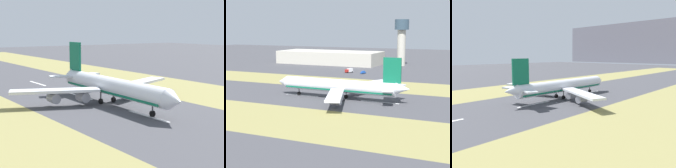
% 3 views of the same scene
% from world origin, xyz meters
% --- Properties ---
extents(ground_plane, '(800.00, 800.00, 0.00)m').
position_xyz_m(ground_plane, '(0.00, 0.00, 0.00)').
color(ground_plane, '#424247').
extents(grass_median_west, '(40.00, 600.00, 0.01)m').
position_xyz_m(grass_median_west, '(-45.00, 0.00, 0.00)').
color(grass_median_west, olive).
rests_on(grass_median_west, ground).
extents(grass_median_east, '(40.00, 600.00, 0.01)m').
position_xyz_m(grass_median_east, '(45.00, 0.00, 0.00)').
color(grass_median_east, olive).
rests_on(grass_median_east, ground).
extents(centreline_dash_mid, '(1.20, 18.00, 0.01)m').
position_xyz_m(centreline_dash_mid, '(0.00, -19.40, 0.01)').
color(centreline_dash_mid, silver).
rests_on(centreline_dash_mid, ground).
extents(centreline_dash_far, '(1.20, 18.00, 0.01)m').
position_xyz_m(centreline_dash_far, '(0.00, 20.60, 0.01)').
color(centreline_dash_far, silver).
rests_on(centreline_dash_far, ground).
extents(airplane_main_jet, '(64.13, 67.08, 20.20)m').
position_xyz_m(airplane_main_jet, '(-0.98, -1.30, 6.02)').
color(airplane_main_jet, silver).
rests_on(airplane_main_jet, ground).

